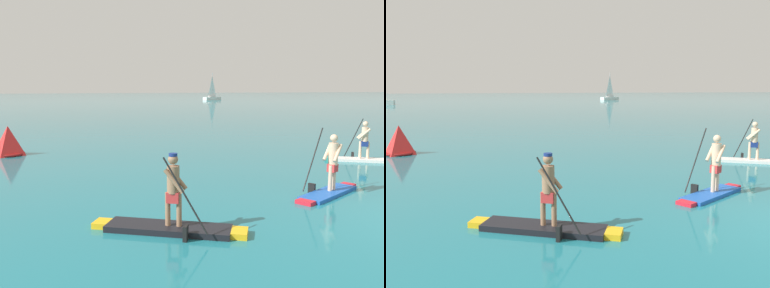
% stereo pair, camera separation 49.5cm
% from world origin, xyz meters
% --- Properties ---
extents(paddleboarder_near_left, '(3.08, 1.99, 1.66)m').
position_xyz_m(paddleboarder_near_left, '(-6.03, 1.85, 0.29)').
color(paddleboarder_near_left, black).
rests_on(paddleboarder_near_left, ground).
extents(paddleboarder_mid_center, '(2.73, 1.67, 1.88)m').
position_xyz_m(paddleboarder_mid_center, '(-1.04, 3.30, 0.39)').
color(paddleboarder_mid_center, blue).
rests_on(paddleboarder_mid_center, ground).
extents(paddleboarder_far_right, '(2.66, 1.84, 1.74)m').
position_xyz_m(paddleboarder_far_right, '(3.45, 7.20, 0.33)').
color(paddleboarder_far_right, white).
rests_on(paddleboarder_far_right, ground).
extents(race_marker_buoy, '(1.41, 1.41, 1.31)m').
position_xyz_m(race_marker_buoy, '(-10.39, 13.17, 0.59)').
color(race_marker_buoy, red).
rests_on(race_marker_buoy, ground).
extents(sailboat_right_horizon, '(5.44, 3.64, 6.69)m').
position_xyz_m(sailboat_right_horizon, '(27.78, 87.71, 0.92)').
color(sailboat_right_horizon, white).
rests_on(sailboat_right_horizon, ground).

